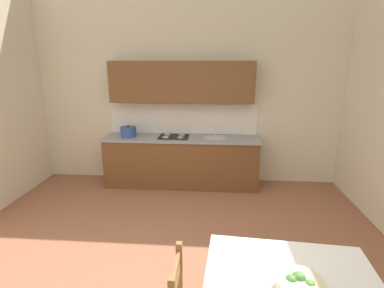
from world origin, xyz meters
name	(u,v)px	position (x,y,z in m)	size (l,w,h in m)	color
ground_plane	(164,281)	(0.00, 0.00, -0.05)	(6.06, 6.13, 0.10)	#935B42
wall_back	(188,69)	(0.00, 2.82, 2.06)	(6.06, 0.12, 4.12)	beige
kitchen_cabinetry	(181,139)	(-0.10, 2.49, 0.86)	(2.73, 0.63, 2.20)	brown
fruit_bowl	(299,284)	(1.05, -0.97, 0.81)	(0.30, 0.30, 0.12)	beige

